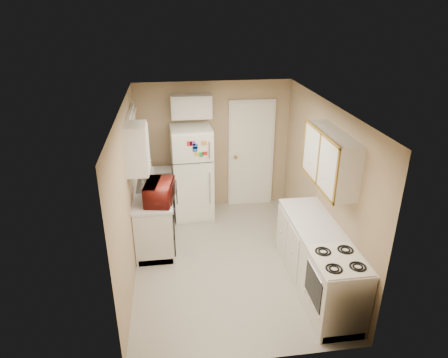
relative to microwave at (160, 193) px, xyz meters
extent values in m
plane|color=beige|center=(0.99, -0.35, -1.05)|extent=(3.80, 3.80, 0.00)
plane|color=white|center=(0.99, -0.35, 1.35)|extent=(3.80, 3.80, 0.00)
plane|color=tan|center=(-0.41, -0.35, 0.15)|extent=(3.80, 3.80, 0.00)
plane|color=tan|center=(2.39, -0.35, 0.15)|extent=(3.80, 3.80, 0.00)
plane|color=tan|center=(0.99, 1.55, 0.15)|extent=(2.80, 2.80, 0.00)
plane|color=tan|center=(0.99, -2.25, 0.15)|extent=(2.80, 2.80, 0.00)
cube|color=silver|center=(-0.11, 0.55, -0.60)|extent=(0.60, 1.80, 0.90)
cube|color=black|center=(0.18, -0.05, -0.56)|extent=(0.03, 0.58, 0.72)
cube|color=gray|center=(-0.11, 0.70, -0.19)|extent=(0.54, 0.74, 0.16)
imported|color=maroon|center=(0.00, 0.00, 0.00)|extent=(0.62, 0.41, 0.38)
imported|color=silver|center=(-0.16, 1.04, -0.05)|extent=(0.11, 0.12, 0.22)
cube|color=silver|center=(-0.37, 0.70, 0.55)|extent=(0.10, 0.98, 1.08)
cube|color=silver|center=(-0.26, -0.13, 0.75)|extent=(0.30, 0.45, 0.70)
cube|color=white|center=(0.55, 1.18, -0.20)|extent=(0.73, 0.71, 1.69)
cube|color=silver|center=(0.59, 1.40, 0.95)|extent=(0.70, 0.30, 0.40)
cube|color=white|center=(1.69, 1.51, -0.03)|extent=(0.86, 0.06, 2.08)
cube|color=silver|center=(2.09, -1.15, -0.60)|extent=(0.60, 2.00, 0.90)
cube|color=white|center=(2.08, -1.79, -0.63)|extent=(0.56, 0.69, 0.84)
cube|color=silver|center=(2.24, -0.85, 0.75)|extent=(0.30, 1.20, 0.70)
camera|label=1|loc=(0.23, -5.42, 2.58)|focal=32.00mm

